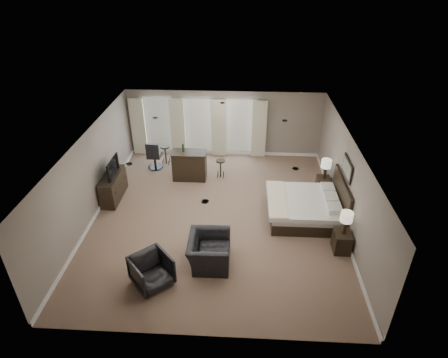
# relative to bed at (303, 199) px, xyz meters

# --- Properties ---
(room) EXTENTS (7.60, 8.60, 2.64)m
(room) POSITION_rel_bed_xyz_m (-2.58, -0.09, 0.62)
(room) COLOR brown
(room) RESTS_ON ground
(window_bay) EXTENTS (5.25, 0.20, 2.30)m
(window_bay) POSITION_rel_bed_xyz_m (-3.58, 4.02, 0.53)
(window_bay) COLOR silver
(window_bay) RESTS_ON room
(bed) EXTENTS (2.12, 2.03, 1.35)m
(bed) POSITION_rel_bed_xyz_m (0.00, 0.00, 0.00)
(bed) COLOR silver
(bed) RESTS_ON ground
(nightstand_near) EXTENTS (0.44, 0.53, 0.58)m
(nightstand_near) POSITION_rel_bed_xyz_m (0.89, -1.45, -0.38)
(nightstand_near) COLOR black
(nightstand_near) RESTS_ON ground
(nightstand_far) EXTENTS (0.43, 0.52, 0.57)m
(nightstand_far) POSITION_rel_bed_xyz_m (0.89, 1.45, -0.39)
(nightstand_far) COLOR black
(nightstand_far) RESTS_ON ground
(lamp_near) EXTENTS (0.33, 0.33, 0.67)m
(lamp_near) POSITION_rel_bed_xyz_m (0.89, -1.45, 0.24)
(lamp_near) COLOR beige
(lamp_near) RESTS_ON nightstand_near
(lamp_far) EXTENTS (0.33, 0.33, 0.68)m
(lamp_far) POSITION_rel_bed_xyz_m (0.89, 1.45, 0.23)
(lamp_far) COLOR beige
(lamp_far) RESTS_ON nightstand_far
(wall_art) EXTENTS (0.04, 0.96, 0.56)m
(wall_art) POSITION_rel_bed_xyz_m (1.12, 0.00, 1.07)
(wall_art) COLOR slate
(wall_art) RESTS_ON room
(dresser) EXTENTS (0.48, 1.48, 0.86)m
(dresser) POSITION_rel_bed_xyz_m (-6.03, 0.75, -0.25)
(dresser) COLOR black
(dresser) RESTS_ON ground
(tv) EXTENTS (0.58, 1.00, 0.13)m
(tv) POSITION_rel_bed_xyz_m (-6.03, 0.75, 0.25)
(tv) COLOR black
(tv) RESTS_ON dresser
(armchair_near) EXTENTS (0.79, 1.21, 1.05)m
(armchair_near) POSITION_rel_bed_xyz_m (-2.63, -2.12, -0.15)
(armchair_near) COLOR black
(armchair_near) RESTS_ON ground
(armchair_far) EXTENTS (1.18, 1.18, 0.89)m
(armchair_far) POSITION_rel_bed_xyz_m (-3.94, -2.93, -0.23)
(armchair_far) COLOR black
(armchair_far) RESTS_ON ground
(bar_counter) EXTENTS (1.22, 0.63, 1.06)m
(bar_counter) POSITION_rel_bed_xyz_m (-3.70, 2.15, -0.15)
(bar_counter) COLOR black
(bar_counter) RESTS_ON ground
(bar_stool_left) EXTENTS (0.40, 0.40, 0.75)m
(bar_stool_left) POSITION_rel_bed_xyz_m (-4.77, 3.19, -0.30)
(bar_stool_left) COLOR black
(bar_stool_left) RESTS_ON ground
(bar_stool_right) EXTENTS (0.42, 0.42, 0.68)m
(bar_stool_right) POSITION_rel_bed_xyz_m (-2.61, 2.31, -0.34)
(bar_stool_right) COLOR black
(bar_stool_right) RESTS_ON ground
(desk_chair) EXTENTS (0.55, 0.55, 1.09)m
(desk_chair) POSITION_rel_bed_xyz_m (-5.12, 2.86, -0.13)
(desk_chair) COLOR black
(desk_chair) RESTS_ON ground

